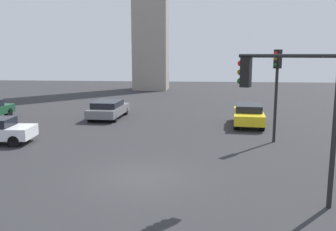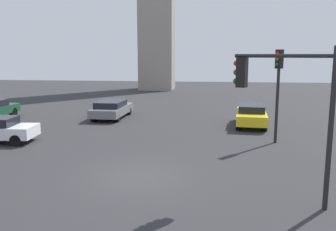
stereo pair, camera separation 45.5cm
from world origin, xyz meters
TOP-DOWN VIEW (x-y plane):
  - ground_plane at (0.00, 0.00)m, footprint 101.99×101.99m
  - traffic_light_1 at (6.34, 6.35)m, footprint 0.46×0.47m
  - traffic_light_2 at (5.10, -1.71)m, footprint 2.96×1.47m
  - car_1 at (-4.73, 12.89)m, footprint 2.25×4.83m
  - car_4 at (5.52, 11.07)m, footprint 2.31×4.72m

SIDE VIEW (x-z plane):
  - ground_plane at x=0.00m, z-range 0.00..0.00m
  - car_1 at x=-4.73m, z-range 0.04..1.37m
  - car_4 at x=5.52m, z-range 0.05..1.48m
  - traffic_light_1 at x=6.34m, z-range 1.00..6.05m
  - traffic_light_2 at x=5.10m, z-range 1.03..6.08m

